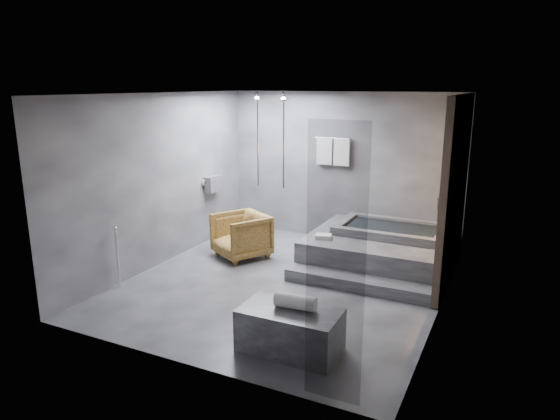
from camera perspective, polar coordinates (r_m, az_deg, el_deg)
The scene contains 7 objects.
room at distance 7.22m, azimuth 4.25°, elevation 4.61°, with size 5.00×5.04×2.82m.
tub_deck at distance 8.50m, azimuth 11.22°, elevation -4.44°, with size 2.20×2.00×0.50m, color #353538.
tub_step at distance 7.49m, azimuth 8.80°, elevation -8.25°, with size 2.20×0.36×0.18m, color #353538.
concrete_bench at distance 5.75m, azimuth 1.16°, elevation -13.59°, with size 1.12×0.61×0.50m, color #2D2D30.
driftwood_chair at distance 8.66m, azimuth -4.47°, elevation -2.93°, with size 0.82×0.84×0.77m, color #4B3212.
rolled_towel at distance 5.63m, azimuth 1.78°, elevation -10.43°, with size 0.17×0.17×0.47m, color white.
deck_towel at distance 8.11m, azimuth 4.99°, elevation -3.04°, with size 0.26×0.19×0.07m, color silver.
Camera 1 is at (3.02, -6.38, 2.93)m, focal length 32.00 mm.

